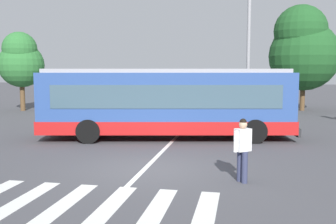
{
  "coord_description": "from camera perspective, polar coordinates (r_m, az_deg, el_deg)",
  "views": [
    {
      "loc": [
        2.76,
        -11.09,
        2.96
      ],
      "look_at": [
        -0.19,
        4.2,
        1.3
      ],
      "focal_mm": 40.97,
      "sensor_mm": 36.0,
      "label": 1
    }
  ],
  "objects": [
    {
      "name": "background_tree_right",
      "position": [
        30.55,
        19.44,
        8.85
      ],
      "size": [
        5.15,
        5.15,
        7.82
      ],
      "color": "brown",
      "rests_on": "ground_plane"
    },
    {
      "name": "parked_car_charcoal",
      "position": [
        25.83,
        9.43,
        1.13
      ],
      "size": [
        1.95,
        4.54,
        1.35
      ],
      "color": "black",
      "rests_on": "ground_plane"
    },
    {
      "name": "parked_car_silver",
      "position": [
        25.56,
        3.89,
        1.15
      ],
      "size": [
        2.32,
        4.68,
        1.35
      ],
      "color": "black",
      "rests_on": "ground_plane"
    },
    {
      "name": "pedestrian_crossing_street",
      "position": [
        10.4,
        11.04,
        -5.07
      ],
      "size": [
        0.47,
        0.45,
        1.72
      ],
      "color": "#333856",
      "rests_on": "ground_plane"
    },
    {
      "name": "city_transit_bus",
      "position": [
        16.79,
        -0.17,
        1.4
      ],
      "size": [
        11.21,
        4.59,
        3.06
      ],
      "color": "black",
      "rests_on": "ground_plane"
    },
    {
      "name": "ground_plane",
      "position": [
        11.8,
        -2.98,
        -8.45
      ],
      "size": [
        160.0,
        160.0,
        0.0
      ],
      "primitive_type": "plane",
      "color": "#47474C"
    },
    {
      "name": "crosswalk_painted_stripes",
      "position": [
        8.81,
        -12.31,
        -13.66
      ],
      "size": [
        5.7,
        3.14,
        0.01
      ],
      "color": "silver",
      "rests_on": "ground_plane"
    },
    {
      "name": "twin_arm_street_lamp",
      "position": [
        22.09,
        11.94,
        11.86
      ],
      "size": [
        4.44,
        0.32,
        8.44
      ],
      "color": "#939399",
      "rests_on": "ground_plane"
    },
    {
      "name": "lane_center_line",
      "position": [
        13.72,
        -1.38,
        -6.37
      ],
      "size": [
        0.16,
        24.0,
        0.01
      ],
      "primitive_type": "cube",
      "color": "silver",
      "rests_on": "ground_plane"
    },
    {
      "name": "background_tree_left",
      "position": [
        30.71,
        -21.05,
        7.18
      ],
      "size": [
        3.33,
        3.33,
        5.84
      ],
      "color": "brown",
      "rests_on": "ground_plane"
    },
    {
      "name": "parked_car_white",
      "position": [
        26.23,
        -2.29,
        1.28
      ],
      "size": [
        2.33,
        4.68,
        1.35
      ],
      "color": "black",
      "rests_on": "ground_plane"
    }
  ]
}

